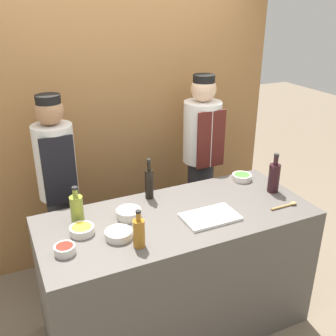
% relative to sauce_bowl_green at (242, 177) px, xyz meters
% --- Properties ---
extents(ground_plane, '(14.00, 14.00, 0.00)m').
position_rel_sauce_bowl_green_xyz_m(ground_plane, '(-0.71, -0.28, -0.98)').
color(ground_plane, '#756651').
extents(cabinet_wall, '(2.99, 0.18, 2.40)m').
position_rel_sauce_bowl_green_xyz_m(cabinet_wall, '(-0.71, 0.97, 0.22)').
color(cabinet_wall, olive).
rests_on(cabinet_wall, ground_plane).
extents(counter, '(1.86, 0.80, 0.96)m').
position_rel_sauce_bowl_green_xyz_m(counter, '(-0.71, -0.28, -0.50)').
color(counter, '#514C47').
rests_on(counter, ground_plane).
extents(sauce_bowl_green, '(0.15, 0.15, 0.05)m').
position_rel_sauce_bowl_green_xyz_m(sauce_bowl_green, '(0.00, 0.00, 0.00)').
color(sauce_bowl_green, silver).
rests_on(sauce_bowl_green, counter).
extents(sauce_bowl_white, '(0.17, 0.17, 0.05)m').
position_rel_sauce_bowl_green_xyz_m(sauce_bowl_white, '(-1.15, -0.37, 0.00)').
color(sauce_bowl_white, silver).
rests_on(sauce_bowl_white, counter).
extents(sauce_bowl_yellow, '(0.15, 0.15, 0.05)m').
position_rel_sauce_bowl_green_xyz_m(sauce_bowl_yellow, '(-1.34, -0.23, 0.00)').
color(sauce_bowl_yellow, silver).
rests_on(sauce_bowl_yellow, counter).
extents(sauce_bowl_orange, '(0.17, 0.17, 0.06)m').
position_rel_sauce_bowl_green_xyz_m(sauce_bowl_orange, '(-1.02, -0.17, 0.01)').
color(sauce_bowl_orange, silver).
rests_on(sauce_bowl_orange, counter).
extents(sauce_bowl_red, '(0.12, 0.12, 0.05)m').
position_rel_sauce_bowl_green_xyz_m(sauce_bowl_red, '(-1.48, -0.39, 0.00)').
color(sauce_bowl_red, silver).
rests_on(sauce_bowl_red, counter).
extents(cutting_board, '(0.37, 0.23, 0.02)m').
position_rel_sauce_bowl_green_xyz_m(cutting_board, '(-0.53, -0.41, -0.02)').
color(cutting_board, white).
rests_on(cutting_board, counter).
extents(bottle_amber, '(0.07, 0.07, 0.24)m').
position_rel_sauce_bowl_green_xyz_m(bottle_amber, '(-1.07, -0.50, 0.07)').
color(bottle_amber, '#9E661E').
rests_on(bottle_amber, counter).
extents(bottle_wine, '(0.08, 0.08, 0.30)m').
position_rel_sauce_bowl_green_xyz_m(bottle_wine, '(0.10, -0.26, 0.09)').
color(bottle_wine, black).
rests_on(bottle_wine, counter).
extents(bottle_soy, '(0.06, 0.06, 0.30)m').
position_rel_sauce_bowl_green_xyz_m(bottle_soy, '(-0.79, 0.03, 0.09)').
color(bottle_soy, black).
rests_on(bottle_soy, counter).
extents(bottle_oil, '(0.09, 0.09, 0.25)m').
position_rel_sauce_bowl_green_xyz_m(bottle_oil, '(-1.33, -0.08, 0.07)').
color(bottle_oil, olive).
rests_on(bottle_oil, counter).
extents(wooden_spoon, '(0.22, 0.04, 0.02)m').
position_rel_sauce_bowl_green_xyz_m(wooden_spoon, '(0.03, -0.50, -0.02)').
color(wooden_spoon, '#B2844C').
rests_on(wooden_spoon, counter).
extents(chef_left, '(0.30, 0.30, 1.66)m').
position_rel_sauce_bowl_green_xyz_m(chef_left, '(-1.35, 0.54, -0.06)').
color(chef_left, '#28282D').
rests_on(chef_left, ground_plane).
extents(chef_right, '(0.33, 0.33, 1.71)m').
position_rel_sauce_bowl_green_xyz_m(chef_right, '(-0.06, 0.54, -0.04)').
color(chef_right, '#28282D').
rests_on(chef_right, ground_plane).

